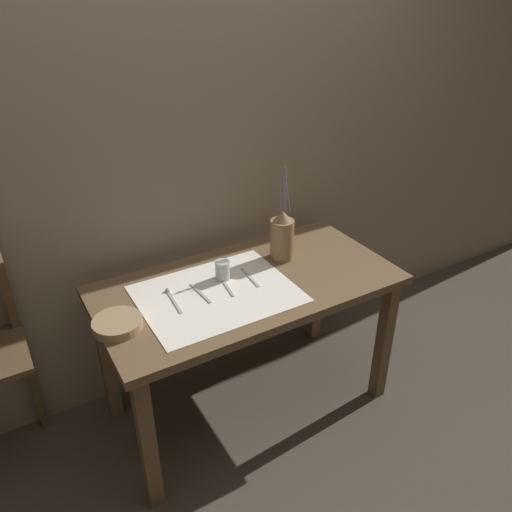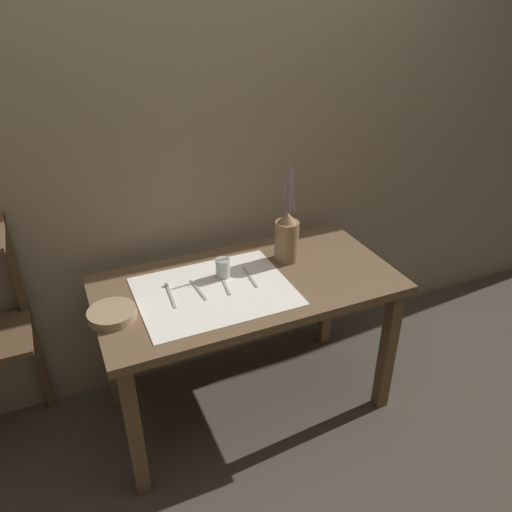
{
  "view_description": "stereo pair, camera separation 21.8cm",
  "coord_description": "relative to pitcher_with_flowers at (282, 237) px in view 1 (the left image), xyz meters",
  "views": [
    {
      "loc": [
        -0.92,
        -1.64,
        1.93
      ],
      "look_at": [
        0.04,
        0.0,
        0.86
      ],
      "focal_mm": 35.0,
      "sensor_mm": 36.0,
      "label": 1
    },
    {
      "loc": [
        -0.73,
        -1.74,
        1.93
      ],
      "look_at": [
        0.04,
        0.0,
        0.86
      ],
      "focal_mm": 35.0,
      "sensor_mm": 36.0,
      "label": 2
    }
  ],
  "objects": [
    {
      "name": "ground_plane",
      "position": [
        -0.25,
        -0.11,
        -0.85
      ],
      "size": [
        12.0,
        12.0,
        0.0
      ],
      "primitive_type": "plane",
      "color": "#473F35"
    },
    {
      "name": "linen_cloth",
      "position": [
        -0.41,
        -0.12,
        -0.11
      ],
      "size": [
        0.66,
        0.51,
        0.0
      ],
      "color": "white",
      "rests_on": "wooden_table"
    },
    {
      "name": "fork_outer",
      "position": [
        -0.47,
        -0.09,
        -0.11
      ],
      "size": [
        0.02,
        0.18,
        0.0
      ],
      "color": "#A8A8AD",
      "rests_on": "wooden_table"
    },
    {
      "name": "wooden_table",
      "position": [
        -0.25,
        -0.11,
        -0.21
      ],
      "size": [
        1.35,
        0.69,
        0.74
      ],
      "color": "brown",
      "rests_on": "ground_plane"
    },
    {
      "name": "wooden_bowl",
      "position": [
        -0.85,
        -0.14,
        -0.1
      ],
      "size": [
        0.19,
        0.19,
        0.04
      ],
      "color": "#9E7F5B",
      "rests_on": "wooden_table"
    },
    {
      "name": "knife_center",
      "position": [
        -0.35,
        -0.09,
        -0.11
      ],
      "size": [
        0.04,
        0.18,
        0.0
      ],
      "color": "#A8A8AD",
      "rests_on": "wooden_table"
    },
    {
      "name": "spoon_inner",
      "position": [
        -0.59,
        -0.04,
        -0.11
      ],
      "size": [
        0.03,
        0.19,
        0.02
      ],
      "color": "#A8A8AD",
      "rests_on": "wooden_table"
    },
    {
      "name": "fork_inner",
      "position": [
        -0.23,
        -0.09,
        -0.11
      ],
      "size": [
        0.02,
        0.18,
        0.0
      ],
      "color": "#A8A8AD",
      "rests_on": "wooden_table"
    },
    {
      "name": "stone_wall_back",
      "position": [
        -0.25,
        0.35,
        0.35
      ],
      "size": [
        7.0,
        0.06,
        2.4
      ],
      "color": "gray",
      "rests_on": "ground_plane"
    },
    {
      "name": "pitcher_with_flowers",
      "position": [
        0.0,
        0.0,
        0.0
      ],
      "size": [
        0.11,
        0.11,
        0.46
      ],
      "color": "olive",
      "rests_on": "wooden_table"
    },
    {
      "name": "glass_tumbler_near",
      "position": [
        -0.33,
        -0.03,
        -0.07
      ],
      "size": [
        0.07,
        0.07,
        0.09
      ],
      "color": "#B7C1BC",
      "rests_on": "wooden_table"
    }
  ]
}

